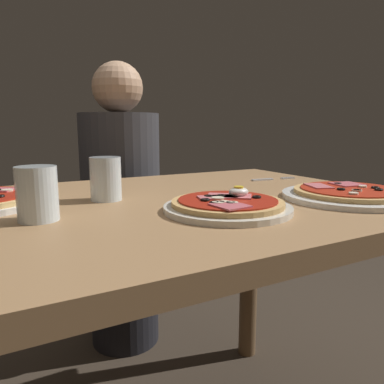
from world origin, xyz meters
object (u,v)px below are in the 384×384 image
(pizza_foreground, at_px, (228,205))
(fork, at_px, (270,179))
(water_glass_far, at_px, (106,182))
(pizza_across_right, at_px, (349,194))
(diner_person, at_px, (122,216))
(dining_table, at_px, (154,251))
(water_glass_near, at_px, (38,198))

(pizza_foreground, distance_m, fork, 0.48)
(water_glass_far, bearing_deg, pizza_across_right, -27.00)
(water_glass_far, distance_m, diner_person, 0.71)
(dining_table, relative_size, diner_person, 1.04)
(dining_table, bearing_deg, water_glass_near, -166.48)
(pizza_foreground, distance_m, pizza_across_right, 0.33)
(water_glass_near, height_order, diner_person, diner_person)
(fork, height_order, diner_person, diner_person)
(pizza_across_right, height_order, diner_person, diner_person)
(dining_table, bearing_deg, diner_person, 78.11)
(pizza_foreground, height_order, pizza_across_right, pizza_foreground)
(pizza_across_right, height_order, water_glass_near, water_glass_near)
(dining_table, xyz_separation_m, water_glass_near, (-0.25, -0.06, 0.16))
(fork, bearing_deg, water_glass_near, -164.34)
(fork, xyz_separation_m, diner_person, (-0.32, 0.55, -0.20))
(fork, relative_size, diner_person, 0.13)
(diner_person, bearing_deg, water_glass_near, 62.23)
(pizza_across_right, xyz_separation_m, water_glass_far, (-0.51, 0.26, 0.03))
(water_glass_near, bearing_deg, dining_table, 13.52)
(pizza_across_right, bearing_deg, water_glass_near, 168.87)
(water_glass_near, xyz_separation_m, water_glass_far, (0.16, 0.13, 0.00))
(fork, bearing_deg, pizza_foreground, -140.57)
(water_glass_near, bearing_deg, pizza_foreground, -16.68)
(water_glass_near, distance_m, diner_person, 0.89)
(pizza_foreground, height_order, diner_person, diner_person)
(pizza_across_right, bearing_deg, dining_table, 155.43)
(dining_table, bearing_deg, pizza_foreground, -60.24)
(pizza_across_right, distance_m, diner_person, 0.95)
(dining_table, bearing_deg, water_glass_far, 142.95)
(dining_table, relative_size, water_glass_far, 12.24)
(dining_table, relative_size, water_glass_near, 12.34)
(pizza_foreground, distance_m, water_glass_near, 0.36)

